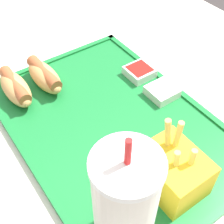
# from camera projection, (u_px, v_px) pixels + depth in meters

# --- Properties ---
(dining_table) EXTENTS (1.22, 1.00, 0.75)m
(dining_table) POSITION_uv_depth(u_px,v_px,m) (104.00, 201.00, 0.89)
(dining_table) COLOR beige
(dining_table) RESTS_ON ground_plane
(food_tray) EXTENTS (0.48, 0.33, 0.01)m
(food_tray) POSITION_uv_depth(u_px,v_px,m) (112.00, 125.00, 0.58)
(food_tray) COLOR #197233
(food_tray) RESTS_ON dining_table
(soda_cup) EXTENTS (0.08, 0.08, 0.21)m
(soda_cup) POSITION_uv_depth(u_px,v_px,m) (125.00, 205.00, 0.37)
(soda_cup) COLOR silver
(soda_cup) RESTS_ON food_tray
(hot_dog_far) EXTENTS (0.11, 0.05, 0.04)m
(hot_dog_far) POSITION_uv_depth(u_px,v_px,m) (16.00, 88.00, 0.61)
(hot_dog_far) COLOR tan
(hot_dog_far) RESTS_ON food_tray
(hot_dog_near) EXTENTS (0.11, 0.05, 0.04)m
(hot_dog_near) POSITION_uv_depth(u_px,v_px,m) (45.00, 76.00, 0.63)
(hot_dog_near) COLOR tan
(hot_dog_near) RESTS_ON food_tray
(fries_carton) EXTENTS (0.10, 0.08, 0.12)m
(fries_carton) POSITION_uv_depth(u_px,v_px,m) (173.00, 171.00, 0.46)
(fries_carton) COLOR gold
(fries_carton) RESTS_ON food_tray
(sauce_cup_mayo) EXTENTS (0.05, 0.05, 0.02)m
(sauce_cup_mayo) POSITION_uv_depth(u_px,v_px,m) (162.00, 91.00, 0.62)
(sauce_cup_mayo) COLOR silver
(sauce_cup_mayo) RESTS_ON food_tray
(sauce_cup_ketchup) EXTENTS (0.05, 0.05, 0.02)m
(sauce_cup_ketchup) POSITION_uv_depth(u_px,v_px,m) (139.00, 72.00, 0.67)
(sauce_cup_ketchup) COLOR silver
(sauce_cup_ketchup) RESTS_ON food_tray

